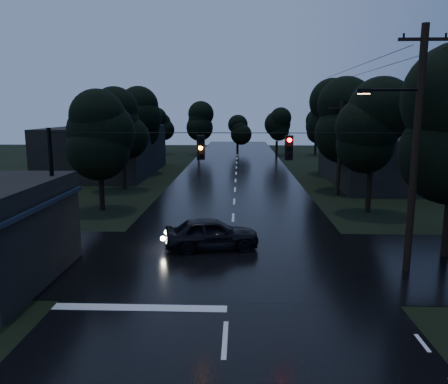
{
  "coord_description": "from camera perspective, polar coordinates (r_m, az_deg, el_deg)",
  "views": [
    {
      "loc": [
        0.41,
        -6.88,
        6.68
      ],
      "look_at": [
        -0.41,
        15.46,
        2.52
      ],
      "focal_mm": 35.0,
      "sensor_mm": 36.0,
      "label": 1
    }
  ],
  "objects": [
    {
      "name": "utility_pole_far",
      "position": [
        35.87,
        14.88,
        5.72
      ],
      "size": [
        2.0,
        0.3,
        7.5
      ],
      "color": "black",
      "rests_on": "ground"
    },
    {
      "name": "span_signals",
      "position": [
        17.93,
        2.58,
        5.95
      ],
      "size": [
        15.0,
        0.37,
        1.12
      ],
      "color": "black",
      "rests_on": "ground"
    },
    {
      "name": "building_far_left",
      "position": [
        49.22,
        -15.0,
        5.31
      ],
      "size": [
        10.0,
        16.0,
        5.0
      ],
      "primitive_type": "cube",
      "color": "black",
      "rests_on": "ground"
    },
    {
      "name": "building_far_right",
      "position": [
        43.31,
        20.43,
        3.95
      ],
      "size": [
        10.0,
        14.0,
        4.4
      ],
      "primitive_type": "cube",
      "color": "black",
      "rests_on": "ground"
    },
    {
      "name": "tree_left_a",
      "position": [
        30.41,
        -16.06,
        7.43
      ],
      "size": [
        3.92,
        3.92,
        8.26
      ],
      "color": "black",
      "rests_on": "ground"
    },
    {
      "name": "tree_right_b",
      "position": [
        38.02,
        16.3,
        9.09
      ],
      "size": [
        4.48,
        4.48,
        9.44
      ],
      "color": "black",
      "rests_on": "ground"
    },
    {
      "name": "utility_pole_main",
      "position": [
        19.26,
        23.53,
        5.45
      ],
      "size": [
        3.5,
        0.3,
        10.0
      ],
      "color": "black",
      "rests_on": "ground"
    },
    {
      "name": "tree_left_b",
      "position": [
        38.23,
        -13.23,
        8.68
      ],
      "size": [
        4.2,
        4.2,
        8.85
      ],
      "color": "black",
      "rests_on": "ground"
    },
    {
      "name": "cross_street",
      "position": [
        20.03,
        0.82,
        -8.93
      ],
      "size": [
        60.0,
        9.0,
        0.02
      ],
      "primitive_type": "cube",
      "color": "black",
      "rests_on": "ground"
    },
    {
      "name": "tree_right_a",
      "position": [
        30.15,
        18.84,
        7.97
      ],
      "size": [
        4.2,
        4.2,
        8.85
      ],
      "color": "black",
      "rests_on": "ground"
    },
    {
      "name": "main_road",
      "position": [
        37.48,
        1.44,
        0.28
      ],
      "size": [
        12.0,
        120.0,
        0.02
      ],
      "primitive_type": "cube",
      "color": "black",
      "rests_on": "ground"
    },
    {
      "name": "tree_left_c",
      "position": [
        48.07,
        -10.8,
        9.54
      ],
      "size": [
        4.48,
        4.48,
        9.44
      ],
      "color": "black",
      "rests_on": "ground"
    },
    {
      "name": "car",
      "position": [
        21.45,
        -1.61,
        -5.41
      ],
      "size": [
        4.86,
        2.66,
        1.57
      ],
      "primitive_type": "imported",
      "rotation": [
        0.0,
        0.0,
        1.75
      ],
      "color": "black",
      "rests_on": "ground"
    },
    {
      "name": "tree_right_c",
      "position": [
        47.89,
        14.11,
        9.86
      ],
      "size": [
        4.76,
        4.76,
        10.03
      ],
      "color": "black",
      "rests_on": "ground"
    },
    {
      "name": "anchor_pole_left",
      "position": [
        19.89,
        -21.37,
        -0.84
      ],
      "size": [
        0.18,
        0.18,
        6.0
      ],
      "primitive_type": "cylinder",
      "color": "black",
      "rests_on": "ground"
    }
  ]
}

